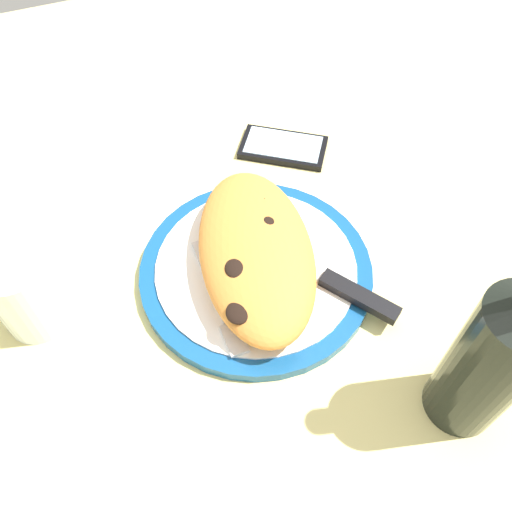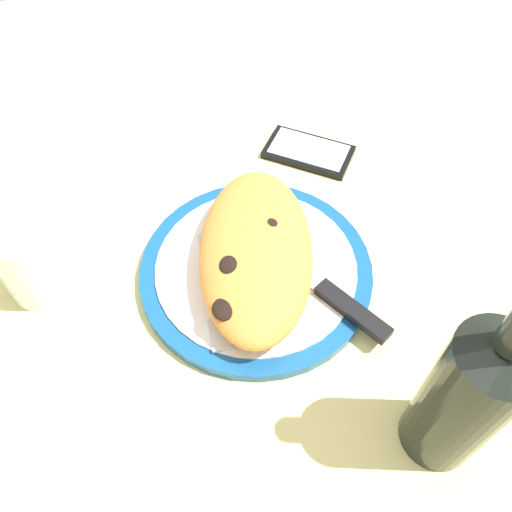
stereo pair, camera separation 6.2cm
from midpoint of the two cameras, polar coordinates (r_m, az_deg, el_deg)
ground_plane at (r=66.16cm, az=-2.67°, el=-2.92°), size 150.00×150.00×3.00cm
plate at (r=64.20cm, az=-2.75°, el=-1.75°), size 28.30×28.30×1.82cm
calzone at (r=61.31cm, az=-3.03°, el=0.58°), size 27.79×18.60×5.75cm
fork at (r=60.44cm, az=-6.75°, el=-5.63°), size 16.08×2.25×0.40cm
knife at (r=61.58cm, az=5.86°, el=-3.27°), size 20.09×14.00×1.20cm
smartphone at (r=79.32cm, az=0.71°, el=11.59°), size 12.77×14.12×1.16cm
water_glass at (r=64.44cm, az=-26.03°, el=-4.10°), size 7.54×7.54×10.23cm
wine_bottle at (r=50.71cm, az=21.20°, el=-10.66°), size 7.21×7.21×26.68cm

